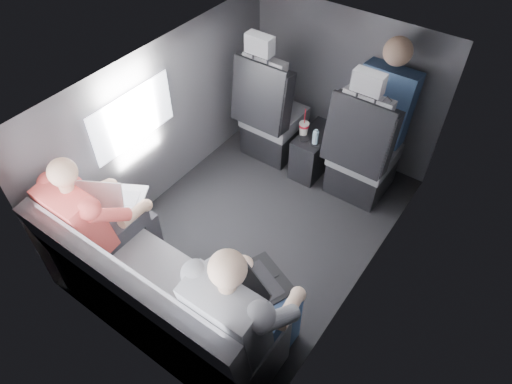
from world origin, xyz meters
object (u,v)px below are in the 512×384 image
Objects in this scene: laptop_white at (112,198)px; laptop_black at (259,282)px; front_seat_right at (361,156)px; water_bottle at (315,138)px; passenger_rear_right at (243,312)px; soda_cup at (304,128)px; passenger_front_right at (385,105)px; center_console at (314,152)px; rear_bench at (160,300)px; passenger_rear_left at (98,219)px; front_seat_left at (271,118)px.

laptop_white is 1.15× the size of laptop_black.
front_seat_right is 1.98m from laptop_white.
laptop_black reaches higher than water_bottle.
front_seat_right reaches higher than passenger_rear_right.
front_seat_right is 1.83m from passenger_rear_right.
front_seat_right is 3.08× the size of laptop_black.
passenger_front_right is (0.55, 0.29, 0.29)m from soda_cup.
passenger_front_right is (0.41, 0.34, 0.29)m from water_bottle.
center_console is 0.30× the size of rear_bench.
passenger_rear_left is 1.18m from passenger_rear_right.
laptop_black is at bearing -87.17° from passenger_front_right.
water_bottle is 1.61m from laptop_black.
front_seat_right reaches higher than center_console.
front_seat_left is 2.69× the size of laptop_white.
laptop_white is (-1.09, -1.63, 0.24)m from front_seat_right.
water_bottle is (0.06, 1.82, 0.16)m from rear_bench.
center_console is 0.29m from soda_cup.
front_seat_left is 0.52m from water_bottle.
front_seat_right is 0.44m from passenger_front_right.
passenger_rear_left is at bearing -107.56° from center_console.
passenger_rear_left reaches higher than center_console.
laptop_white is at bearing -108.96° from soda_cup.
passenger_rear_left is 1.32× the size of passenger_front_right.
rear_bench reaches higher than soda_cup.
soda_cup is (0.36, -0.03, 0.07)m from front_seat_left.
passenger_front_right is at bearing 27.47° from soda_cup.
center_console is at bearing 72.44° from passenger_rear_left.
water_bottle is at bearing -9.14° from front_seat_left.
rear_bench is at bearing -76.69° from front_seat_left.
passenger_rear_right reaches higher than soda_cup.
water_bottle is (0.51, -0.08, 0.07)m from front_seat_left.
laptop_white is at bearing -96.65° from front_seat_left.
rear_bench reaches higher than laptop_black.
passenger_rear_left is (-0.64, -1.72, 0.15)m from water_bottle.
rear_bench is (-0.00, -1.94, 0.11)m from center_console.
front_seat_left is 0.37m from soda_cup.
passenger_rear_right is (1.18, -0.00, 0.02)m from passenger_rear_left.
passenger_rear_left reaches higher than laptop_white.
passenger_rear_left reaches higher than laptop_black.
passenger_front_right reaches higher than soda_cup.
soda_cup reaches higher than water_bottle.
laptop_white is 0.39× the size of passenger_rear_left.
front_seat_left is at bearing 170.86° from water_bottle.
front_seat_right is at bearing 56.28° from laptop_white.
rear_bench is 0.77m from laptop_white.
rear_bench is 0.69m from passenger_rear_right.
laptop_black is (0.55, 0.30, 0.32)m from rear_bench.
front_seat_left is 1.96m from rear_bench.
soda_cup is at bearing -4.57° from front_seat_left.
water_bottle is 0.12× the size of passenger_rear_right.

